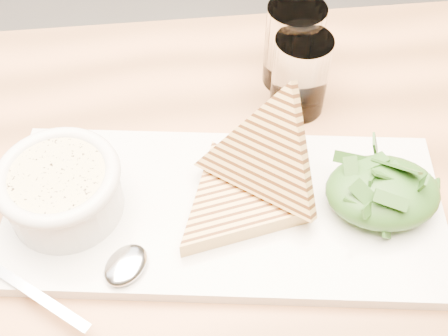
{
  "coord_description": "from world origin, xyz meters",
  "views": [
    {
      "loc": [
        0.04,
        -0.48,
        1.24
      ],
      "look_at": [
        0.04,
        -0.14,
        0.82
      ],
      "focal_mm": 45.0,
      "sensor_mm": 36.0,
      "label": 1
    }
  ],
  "objects_px": {
    "glass_near": "(293,46)",
    "table_top": "(309,288)",
    "glass_far": "(300,75)",
    "platter": "(224,210)",
    "soup_bowl": "(64,194)"
  },
  "relations": [
    {
      "from": "glass_near",
      "to": "table_top",
      "type": "bearing_deg",
      "value": -91.23
    },
    {
      "from": "glass_near",
      "to": "glass_far",
      "type": "xyz_separation_m",
      "value": [
        0.0,
        -0.05,
        -0.0
      ]
    },
    {
      "from": "glass_far",
      "to": "table_top",
      "type": "bearing_deg",
      "value": -92.27
    },
    {
      "from": "glass_near",
      "to": "platter",
      "type": "bearing_deg",
      "value": -113.08
    },
    {
      "from": "glass_near",
      "to": "glass_far",
      "type": "distance_m",
      "value": 0.05
    },
    {
      "from": "soup_bowl",
      "to": "glass_far",
      "type": "xyz_separation_m",
      "value": [
        0.24,
        0.15,
        0.01
      ]
    },
    {
      "from": "table_top",
      "to": "glass_far",
      "type": "bearing_deg",
      "value": 87.73
    },
    {
      "from": "soup_bowl",
      "to": "glass_near",
      "type": "xyz_separation_m",
      "value": [
        0.24,
        0.2,
        0.01
      ]
    },
    {
      "from": "soup_bowl",
      "to": "glass_far",
      "type": "bearing_deg",
      "value": 31.91
    },
    {
      "from": "table_top",
      "to": "glass_far",
      "type": "xyz_separation_m",
      "value": [
        0.01,
        0.23,
        0.07
      ]
    },
    {
      "from": "platter",
      "to": "soup_bowl",
      "type": "distance_m",
      "value": 0.16
    },
    {
      "from": "table_top",
      "to": "platter",
      "type": "relative_size",
      "value": 2.83
    },
    {
      "from": "platter",
      "to": "glass_near",
      "type": "relative_size",
      "value": 4.2
    },
    {
      "from": "platter",
      "to": "glass_near",
      "type": "distance_m",
      "value": 0.22
    },
    {
      "from": "soup_bowl",
      "to": "platter",
      "type": "bearing_deg",
      "value": -0.8
    }
  ]
}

